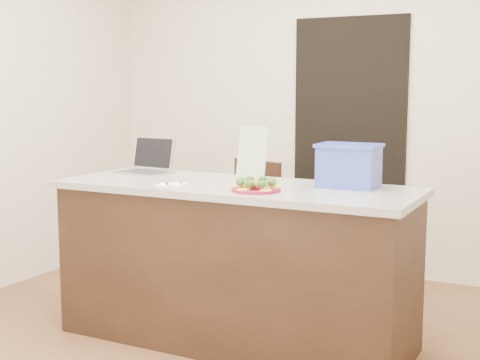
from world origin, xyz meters
The scene contains 16 objects.
ground centered at (0.00, 0.00, 0.00)m, with size 4.00×4.00×0.00m, color brown.
room_shell centered at (0.00, 0.00, 1.62)m, with size 4.00×4.00×4.00m.
doorway centered at (0.10, 1.98, 1.00)m, with size 0.90×0.02×2.00m, color black.
island centered at (0.00, 0.25, 0.46)m, with size 2.06×0.76×0.92m.
plate centered at (0.22, 0.07, 0.93)m, with size 0.26×0.26×0.02m.
meatballs centered at (0.21, 0.07, 0.95)m, with size 0.09×0.10×0.04m.
broccoli centered at (0.22, 0.07, 0.97)m, with size 0.22×0.22×0.04m.
pepper_rings centered at (0.22, 0.07, 0.94)m, with size 0.25×0.26×0.01m.
napkin centered at (-0.30, 0.06, 0.92)m, with size 0.14×0.14×0.01m, color white.
fork centered at (-0.32, 0.07, 0.93)m, with size 0.08×0.15×0.00m.
knife centered at (-0.27, 0.04, 0.93)m, with size 0.07×0.19×0.01m.
yogurt_bottle centered at (0.15, 0.01, 0.95)m, with size 0.03×0.03×0.07m.
laptop centered at (-0.73, 0.44, 0.98)m, with size 0.35×0.29×0.23m.
leaflet centered at (-0.02, 0.51, 1.08)m, with size 0.22×0.00×0.31m, color white.
blue_box centered at (0.60, 0.43, 1.04)m, with size 0.33×0.24×0.24m.
chair centered at (-0.27, 0.99, 0.55)m, with size 0.54×0.55×0.96m.
Camera 1 is at (1.72, -3.05, 1.46)m, focal length 50.00 mm.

